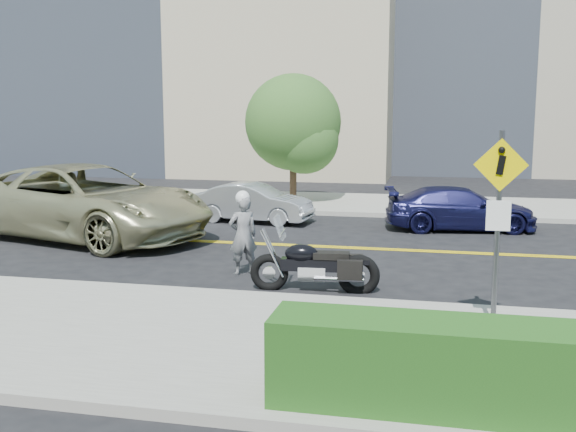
% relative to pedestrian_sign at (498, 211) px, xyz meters
% --- Properties ---
extents(ground_plane, '(120.00, 120.00, 0.00)m').
position_rel_pedestrian_sign_xyz_m(ground_plane, '(-4.20, 6.31, -1.96)').
color(ground_plane, black).
rests_on(ground_plane, ground).
extents(sidewalk_near, '(60.00, 5.00, 0.15)m').
position_rel_pedestrian_sign_xyz_m(sidewalk_near, '(-4.20, -1.19, -1.89)').
color(sidewalk_near, '#9E9B91').
rests_on(sidewalk_near, ground_plane).
extents(sidewalk_far, '(60.00, 5.00, 0.15)m').
position_rel_pedestrian_sign_xyz_m(sidewalk_far, '(-4.20, 13.81, -1.89)').
color(sidewalk_far, '#9E9B91').
rests_on(sidewalk_far, ground_plane).
extents(pedestrian_sign, '(0.78, 0.08, 3.00)m').
position_rel_pedestrian_sign_xyz_m(pedestrian_sign, '(0.00, 0.00, 0.00)').
color(pedestrian_sign, '#4C4C51').
rests_on(pedestrian_sign, sidewalk_near).
extents(motorcyclist, '(0.73, 0.67, 1.79)m').
position_rel_pedestrian_sign_xyz_m(motorcyclist, '(-4.84, 3.09, -1.07)').
color(motorcyclist, '#B2B2B7').
rests_on(motorcyclist, ground).
extents(motorcycle, '(2.45, 0.94, 1.46)m').
position_rel_pedestrian_sign_xyz_m(motorcycle, '(-3.12, 2.10, -1.23)').
color(motorcycle, black).
rests_on(motorcycle, ground).
extents(suv, '(7.83, 5.21, 2.00)m').
position_rel_pedestrian_sign_xyz_m(suv, '(-10.08, 6.04, -0.96)').
color(suv, tan).
rests_on(suv, ground).
extents(parked_car_silver, '(3.79, 1.71, 1.21)m').
position_rel_pedestrian_sign_xyz_m(parked_car_silver, '(-6.41, 9.60, -1.36)').
color(parked_car_silver, '#B2B5BA').
rests_on(parked_car_silver, ground).
extents(parked_car_blue, '(4.50, 2.40, 1.24)m').
position_rel_pedestrian_sign_xyz_m(parked_car_blue, '(-0.20, 9.58, -1.34)').
color(parked_car_blue, '#171745').
rests_on(parked_car_blue, ground).
extents(tree_far_a, '(3.46, 3.46, 4.73)m').
position_rel_pedestrian_sign_xyz_m(tree_far_a, '(-5.99, 13.59, 1.03)').
color(tree_far_a, '#382619').
rests_on(tree_far_a, ground).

